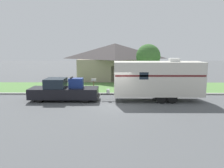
{
  "coord_description": "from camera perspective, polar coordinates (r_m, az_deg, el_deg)",
  "views": [
    {
      "loc": [
        -0.12,
        -16.5,
        4.36
      ],
      "look_at": [
        -0.28,
        1.38,
        1.4
      ],
      "focal_mm": 35.0,
      "sensor_mm": 36.0,
      "label": 1
    }
  ],
  "objects": [
    {
      "name": "curb_strip",
      "position": [
        20.7,
        0.82,
        -2.56
      ],
      "size": [
        80.0,
        0.3,
        0.14
      ],
      "color": "#999993",
      "rests_on": "ground_plane"
    },
    {
      "name": "tree_in_yard",
      "position": [
        24.29,
        9.43,
        7.12
      ],
      "size": [
        2.65,
        2.65,
        4.79
      ],
      "color": "brown",
      "rests_on": "ground_plane"
    },
    {
      "name": "ground_plane",
      "position": [
        17.06,
        0.89,
        -5.41
      ],
      "size": [
        120.0,
        120.0,
        0.0
      ],
      "primitive_type": "plane",
      "color": "#515456"
    },
    {
      "name": "house_across_street",
      "position": [
        31.1,
        0.77,
        6.13
      ],
      "size": [
        10.55,
        7.57,
        4.99
      ],
      "color": "gray",
      "rests_on": "ground_plane"
    },
    {
      "name": "mailbox",
      "position": [
        21.46,
        -4.81,
        0.51
      ],
      "size": [
        0.48,
        0.2,
        1.38
      ],
      "color": "brown",
      "rests_on": "ground_plane"
    },
    {
      "name": "travel_trailer",
      "position": [
        18.42,
        11.88,
        1.41
      ],
      "size": [
        8.32,
        2.22,
        3.53
      ],
      "color": "black",
      "rests_on": "ground_plane"
    },
    {
      "name": "lawn_strip",
      "position": [
        24.29,
        0.78,
        -0.91
      ],
      "size": [
        80.0,
        7.0,
        0.03
      ],
      "color": "#568442",
      "rests_on": "ground_plane"
    },
    {
      "name": "pickup_truck",
      "position": [
        18.71,
        -12.55,
        -1.71
      ],
      "size": [
        5.76,
        1.96,
        2.0
      ],
      "color": "black",
      "rests_on": "ground_plane"
    }
  ]
}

